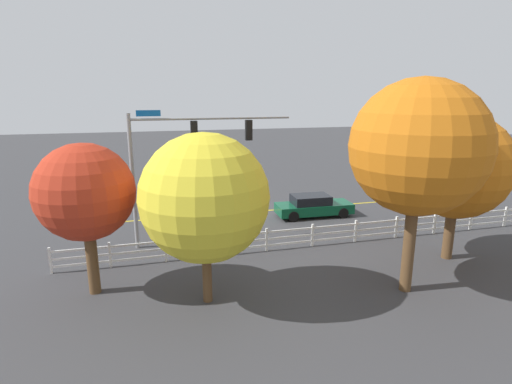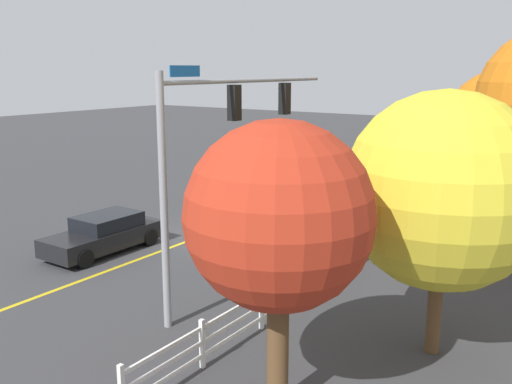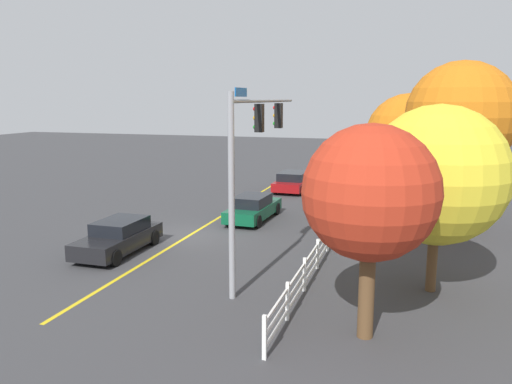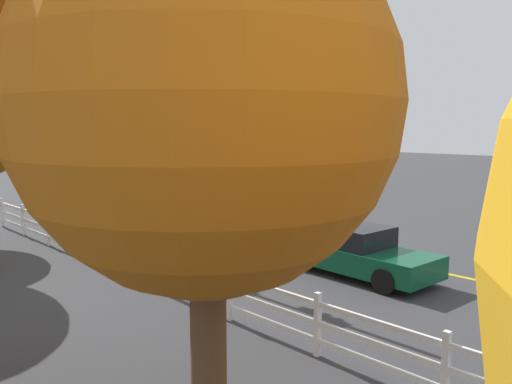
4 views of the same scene
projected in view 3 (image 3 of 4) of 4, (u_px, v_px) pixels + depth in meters
The scene contains 12 objects.
ground_plane at pixel (189, 236), 23.85m from camera, with size 120.00×120.00×0.00m, color #38383A.
lane_center_stripe at pixel (220, 217), 27.60m from camera, with size 28.00×0.16×0.01m, color gold.
signal_assembly at pixel (253, 145), 17.68m from camera, with size 7.84×0.38×6.63m.
car_0 at pixel (294, 181), 35.34m from camera, with size 4.80×2.10×1.33m.
car_1 at pixel (253, 208), 26.77m from camera, with size 4.71×1.95×1.35m.
car_2 at pixel (119, 237), 21.10m from camera, with size 4.47×1.87×1.37m.
white_rail_fence at pixel (340, 218), 24.65m from camera, with size 26.10×0.10×1.15m.
tree_0 at pixel (370, 194), 13.03m from camera, with size 3.54×3.54×5.71m.
tree_1 at pixel (438, 175), 16.32m from camera, with size 4.50×4.50×6.15m.
tree_2 at pixel (432, 143), 32.22m from camera, with size 3.42×3.42×5.30m.
tree_3 at pixel (409, 137), 27.11m from camera, with size 4.60×4.60×6.59m.
tree_4 at pixel (461, 117), 22.72m from camera, with size 4.88×4.88×7.97m.
Camera 3 is at (21.13, 9.80, 6.31)m, focal length 35.89 mm.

